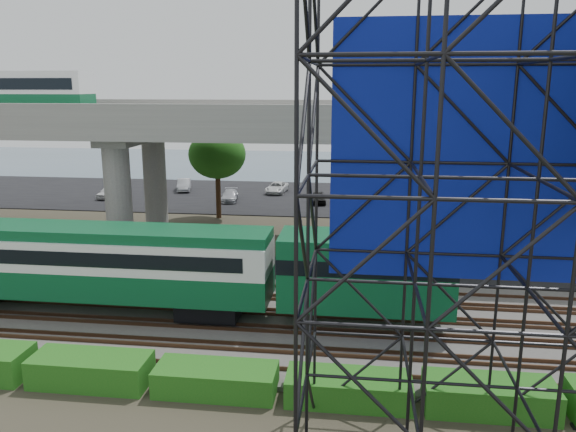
# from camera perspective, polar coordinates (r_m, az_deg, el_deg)

# --- Properties ---
(ground) EXTENTS (140.00, 140.00, 0.00)m
(ground) POSITION_cam_1_polar(r_m,az_deg,el_deg) (26.47, -7.07, -12.46)
(ground) COLOR #474233
(ground) RESTS_ON ground
(ballast_bed) EXTENTS (90.00, 12.00, 0.20)m
(ballast_bed) POSITION_cam_1_polar(r_m,az_deg,el_deg) (28.19, -6.07, -10.55)
(ballast_bed) COLOR slate
(ballast_bed) RESTS_ON ground
(service_road) EXTENTS (90.00, 5.00, 0.08)m
(service_road) POSITION_cam_1_polar(r_m,az_deg,el_deg) (35.98, -2.97, -5.28)
(service_road) COLOR black
(service_road) RESTS_ON ground
(parking_lot) EXTENTS (90.00, 18.00, 0.08)m
(parking_lot) POSITION_cam_1_polar(r_m,az_deg,el_deg) (58.53, 1.08, 1.93)
(parking_lot) COLOR black
(parking_lot) RESTS_ON ground
(harbor_water) EXTENTS (140.00, 40.00, 0.03)m
(harbor_water) POSITION_cam_1_polar(r_m,az_deg,el_deg) (80.14, 2.78, 4.93)
(harbor_water) COLOR #3F5967
(harbor_water) RESTS_ON ground
(rail_tracks) EXTENTS (90.00, 9.52, 0.16)m
(rail_tracks) POSITION_cam_1_polar(r_m,az_deg,el_deg) (28.12, -6.08, -10.22)
(rail_tracks) COLOR #472D1E
(rail_tracks) RESTS_ON ballast_bed
(commuter_train) EXTENTS (29.30, 3.06, 4.30)m
(commuter_train) POSITION_cam_1_polar(r_m,az_deg,el_deg) (28.85, -16.52, -4.58)
(commuter_train) COLOR black
(commuter_train) RESTS_ON rail_tracks
(overpass) EXTENTS (80.00, 12.00, 12.40)m
(overpass) POSITION_cam_1_polar(r_m,az_deg,el_deg) (39.94, -3.72, 8.53)
(overpass) COLOR #9E9B93
(overpass) RESTS_ON ground
(scaffold_tower) EXTENTS (9.36, 6.36, 15.00)m
(scaffold_tower) POSITION_cam_1_polar(r_m,az_deg,el_deg) (15.92, 18.45, -1.76)
(scaffold_tower) COLOR black
(scaffold_tower) RESTS_ON ground
(hedge_strip) EXTENTS (34.60, 1.80, 1.20)m
(hedge_strip) POSITION_cam_1_polar(r_m,az_deg,el_deg) (22.28, -7.31, -16.05)
(hedge_strip) COLOR #175E15
(hedge_strip) RESTS_ON ground
(trees) EXTENTS (40.94, 16.94, 7.69)m
(trees) POSITION_cam_1_polar(r_m,az_deg,el_deg) (41.13, -8.10, 4.86)
(trees) COLOR #382314
(trees) RESTS_ON ground
(suv) EXTENTS (6.18, 4.61, 1.56)m
(suv) POSITION_cam_1_polar(r_m,az_deg,el_deg) (37.00, -9.84, -3.61)
(suv) COLOR black
(suv) RESTS_ON service_road
(parked_cars) EXTENTS (40.61, 9.39, 1.28)m
(parked_cars) POSITION_cam_1_polar(r_m,az_deg,el_deg) (58.20, 2.16, 2.48)
(parked_cars) COLOR silver
(parked_cars) RESTS_ON parking_lot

